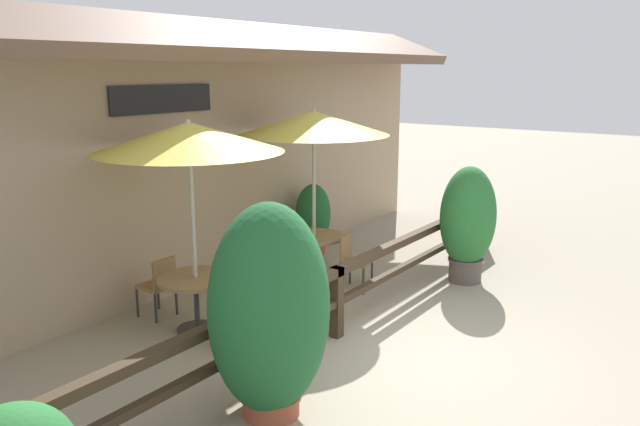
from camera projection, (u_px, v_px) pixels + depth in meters
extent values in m
plane|color=#9E937F|center=(408.00, 357.00, 7.58)|extent=(60.00, 60.00, 0.00)
cube|color=tan|center=(167.00, 177.00, 9.56)|extent=(14.00, 0.40, 3.60)
cube|color=brown|center=(186.00, 36.00, 8.78)|extent=(14.28, 1.48, 0.70)
cube|color=black|center=(163.00, 99.00, 9.00)|extent=(1.84, 0.04, 0.40)
cube|color=#3D2D1E|center=(337.00, 272.00, 7.97)|extent=(10.40, 0.14, 0.11)
cube|color=#3D2D1E|center=(337.00, 302.00, 8.07)|extent=(10.40, 0.10, 0.09)
cube|color=#3D2D1E|center=(337.00, 302.00, 8.07)|extent=(0.14, 0.14, 0.95)
cube|color=#3D2D1E|center=(485.00, 224.00, 12.13)|extent=(0.14, 0.14, 0.95)
cylinder|color=#B7B2A8|center=(194.00, 242.00, 8.11)|extent=(0.06, 0.06, 2.46)
cone|color=#EAD64C|center=(189.00, 137.00, 7.81)|extent=(2.42, 2.42, 0.38)
sphere|color=#B2ADA3|center=(188.00, 122.00, 7.77)|extent=(0.07, 0.07, 0.07)
cylinder|color=olive|center=(195.00, 279.00, 8.23)|extent=(1.01, 1.01, 0.05)
cylinder|color=#333333|center=(197.00, 305.00, 8.31)|extent=(0.07, 0.07, 0.69)
cylinder|color=#333333|center=(198.00, 329.00, 8.39)|extent=(0.55, 0.55, 0.03)
cube|color=olive|center=(243.00, 311.00, 7.83)|extent=(0.48, 0.48, 0.05)
cube|color=olive|center=(229.00, 292.00, 7.86)|extent=(0.40, 0.10, 0.40)
cylinder|color=#2D2D2D|center=(248.00, 338.00, 7.63)|extent=(0.04, 0.04, 0.43)
cylinder|color=#2D2D2D|center=(264.00, 326.00, 7.97)|extent=(0.04, 0.04, 0.43)
cylinder|color=#2D2D2D|center=(222.00, 332.00, 7.80)|extent=(0.04, 0.04, 0.43)
cylinder|color=#2D2D2D|center=(239.00, 321.00, 8.13)|extent=(0.04, 0.04, 0.43)
cube|color=olive|center=(156.00, 286.00, 8.76)|extent=(0.43, 0.43, 0.05)
cube|color=olive|center=(164.00, 273.00, 8.61)|extent=(0.40, 0.04, 0.40)
cylinder|color=#2D2D2D|center=(158.00, 295.00, 9.07)|extent=(0.04, 0.04, 0.43)
cylinder|color=#2D2D2D|center=(137.00, 303.00, 8.77)|extent=(0.04, 0.04, 0.43)
cylinder|color=#2D2D2D|center=(176.00, 300.00, 8.86)|extent=(0.04, 0.04, 0.43)
cylinder|color=#2D2D2D|center=(156.00, 309.00, 8.56)|extent=(0.04, 0.04, 0.43)
cylinder|color=#B7B2A8|center=(314.00, 207.00, 10.18)|extent=(0.06, 0.06, 2.46)
cone|color=#EAD64C|center=(314.00, 123.00, 9.87)|extent=(2.42, 2.42, 0.38)
sphere|color=#B2ADA3|center=(314.00, 111.00, 9.83)|extent=(0.07, 0.07, 0.07)
cylinder|color=olive|center=(314.00, 237.00, 10.29)|extent=(1.01, 1.01, 0.05)
cylinder|color=#333333|center=(314.00, 258.00, 10.38)|extent=(0.07, 0.07, 0.69)
cylinder|color=#333333|center=(314.00, 277.00, 10.45)|extent=(0.55, 0.55, 0.03)
cube|color=olive|center=(357.00, 262.00, 9.84)|extent=(0.49, 0.49, 0.05)
cube|color=olive|center=(346.00, 247.00, 9.87)|extent=(0.40, 0.11, 0.40)
cylinder|color=#2D2D2D|center=(363.00, 282.00, 9.64)|extent=(0.04, 0.04, 0.43)
cylinder|color=#2D2D2D|center=(372.00, 274.00, 9.98)|extent=(0.04, 0.04, 0.43)
cylinder|color=#2D2D2D|center=(341.00, 278.00, 9.80)|extent=(0.04, 0.04, 0.43)
cylinder|color=#2D2D2D|center=(350.00, 271.00, 10.14)|extent=(0.04, 0.04, 0.43)
cube|color=olive|center=(277.00, 243.00, 10.91)|extent=(0.45, 0.45, 0.05)
cube|color=olive|center=(285.00, 232.00, 10.74)|extent=(0.40, 0.06, 0.40)
cylinder|color=#2D2D2D|center=(277.00, 252.00, 11.22)|extent=(0.04, 0.04, 0.43)
cylinder|color=#2D2D2D|center=(262.00, 257.00, 10.94)|extent=(0.04, 0.04, 0.43)
cylinder|color=#2D2D2D|center=(292.00, 256.00, 10.98)|extent=(0.04, 0.04, 0.43)
cylinder|color=#2D2D2D|center=(278.00, 261.00, 10.70)|extent=(0.04, 0.04, 0.43)
cylinder|color=#564C47|center=(465.00, 269.00, 10.28)|extent=(0.53, 0.53, 0.39)
cylinder|color=#564C47|center=(466.00, 259.00, 10.24)|extent=(0.57, 0.57, 0.04)
ellipsoid|color=#287033|center=(468.00, 217.00, 10.08)|extent=(0.98, 0.89, 1.65)
cylinder|color=#9E4C33|center=(271.00, 404.00, 6.32)|extent=(0.57, 0.57, 0.22)
cylinder|color=#9E4C33|center=(271.00, 395.00, 6.30)|extent=(0.62, 0.62, 0.04)
ellipsoid|color=#1E5B2D|center=(269.00, 309.00, 6.09)|extent=(1.27, 1.15, 2.14)
cylinder|color=#9E4C33|center=(313.00, 246.00, 11.85)|extent=(0.46, 0.46, 0.28)
cylinder|color=#9E4C33|center=(313.00, 240.00, 11.82)|extent=(0.50, 0.50, 0.04)
ellipsoid|color=#1E5B2D|center=(313.00, 214.00, 11.71)|extent=(0.71, 0.64, 1.15)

